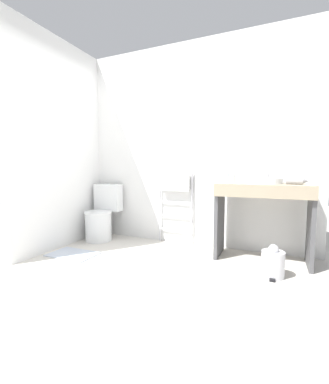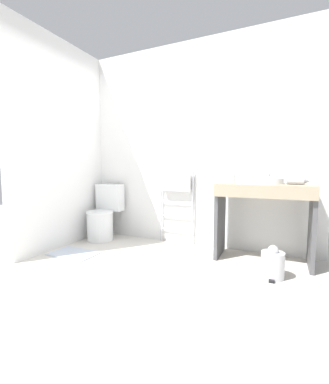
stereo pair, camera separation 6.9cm
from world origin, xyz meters
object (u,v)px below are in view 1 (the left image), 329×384
(cup_near_edge, at_px, (232,178))
(toilet, at_px, (102,217))
(cup_near_wall, at_px, (227,178))
(hair_dryer, at_px, (295,181))
(sink_basin, at_px, (267,180))
(trash_bin, at_px, (273,263))
(towel_radiator, at_px, (175,190))

(cup_near_edge, bearing_deg, toilet, -176.70)
(cup_near_wall, xyz_separation_m, hair_dryer, (0.73, -0.16, -0.02))
(sink_basin, bearing_deg, cup_near_edge, 168.71)
(sink_basin, distance_m, cup_near_edge, 0.40)
(toilet, distance_m, trash_bin, 2.33)
(cup_near_edge, relative_size, trash_bin, 0.32)
(sink_basin, xyz_separation_m, cup_near_wall, (-0.46, 0.14, 0.02))
(cup_near_wall, bearing_deg, sink_basin, -16.88)
(sink_basin, height_order, cup_near_edge, cup_near_edge)
(toilet, xyz_separation_m, hair_dryer, (2.46, 0.01, 0.56))
(sink_basin, bearing_deg, towel_radiator, 169.12)
(toilet, relative_size, cup_near_edge, 8.12)
(hair_dryer, bearing_deg, towel_radiator, 170.48)
(toilet, distance_m, cup_near_wall, 1.84)
(cup_near_wall, xyz_separation_m, cup_near_edge, (0.07, -0.06, -0.00))
(toilet, height_order, cup_near_edge, cup_near_edge)
(towel_radiator, relative_size, cup_near_wall, 9.49)
(towel_radiator, bearing_deg, sink_basin, -10.88)
(towel_radiator, distance_m, cup_near_wall, 0.73)
(sink_basin, relative_size, cup_near_edge, 3.25)
(cup_near_wall, height_order, cup_near_edge, cup_near_wall)
(toilet, bearing_deg, cup_near_edge, 3.30)
(trash_bin, bearing_deg, cup_near_wall, 133.96)
(sink_basin, distance_m, cup_near_wall, 0.48)
(trash_bin, bearing_deg, toilet, 169.96)
(sink_basin, distance_m, trash_bin, 0.88)
(hair_dryer, bearing_deg, cup_near_edge, 171.85)
(hair_dryer, bearing_deg, toilet, -179.78)
(cup_near_edge, distance_m, trash_bin, 1.04)
(toilet, xyz_separation_m, sink_basin, (2.19, 0.03, 0.56))
(toilet, distance_m, towel_radiator, 1.13)
(cup_near_edge, xyz_separation_m, trash_bin, (0.48, -0.51, -0.78))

